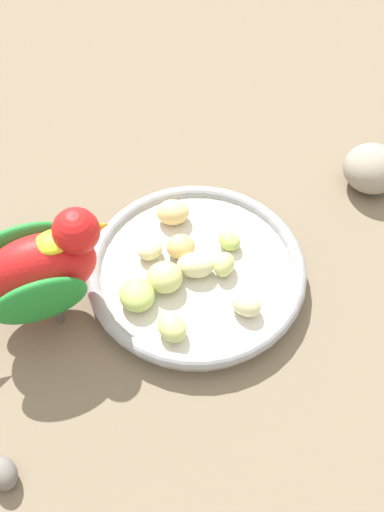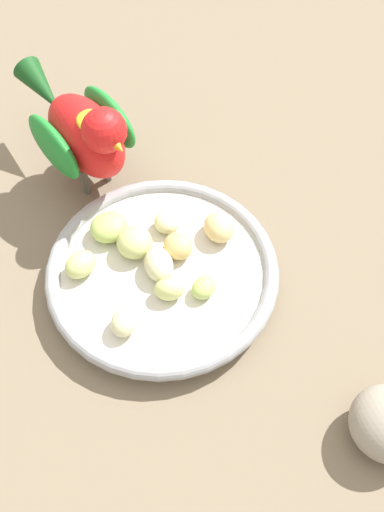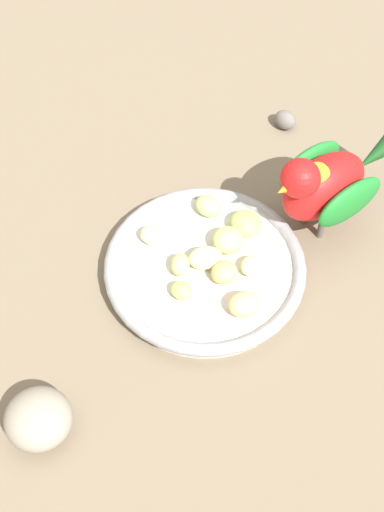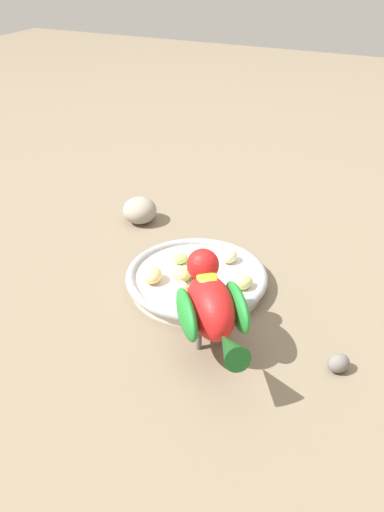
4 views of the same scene
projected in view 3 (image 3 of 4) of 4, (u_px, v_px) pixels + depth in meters
name	position (u px, v px, depth m)	size (l,w,h in m)	color
ground_plane	(206.00, 260.00, 0.82)	(4.00, 4.00, 0.00)	#756651
feeding_bowl	(206.00, 269.00, 0.80)	(0.23, 0.23, 0.03)	beige
apple_piece_0	(182.00, 291.00, 0.76)	(0.03, 0.02, 0.02)	#B2CC66
apple_piece_1	(244.00, 304.00, 0.75)	(0.04, 0.03, 0.02)	#E5C67F
apple_piece_2	(153.00, 235.00, 0.81)	(0.03, 0.02, 0.02)	beige
apple_piece_3	(228.00, 240.00, 0.80)	(0.04, 0.04, 0.03)	#C6D17A
apple_piece_4	(204.00, 258.00, 0.79)	(0.04, 0.03, 0.02)	beige
apple_piece_5	(224.00, 272.00, 0.78)	(0.03, 0.03, 0.02)	tan
apple_piece_6	(205.00, 206.00, 0.83)	(0.03, 0.03, 0.02)	#C6D17A
apple_piece_7	(246.00, 223.00, 0.82)	(0.04, 0.04, 0.02)	#B2CC66
apple_piece_8	(252.00, 266.00, 0.78)	(0.03, 0.02, 0.02)	beige
apple_piece_9	(180.00, 265.00, 0.78)	(0.03, 0.02, 0.02)	#C6D17A
parrot	(327.00, 182.00, 0.79)	(0.17, 0.15, 0.13)	#59544C
rock_large	(38.00, 419.00, 0.68)	(0.07, 0.07, 0.05)	gray
pebble_0	(285.00, 120.00, 0.94)	(0.03, 0.02, 0.03)	slate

